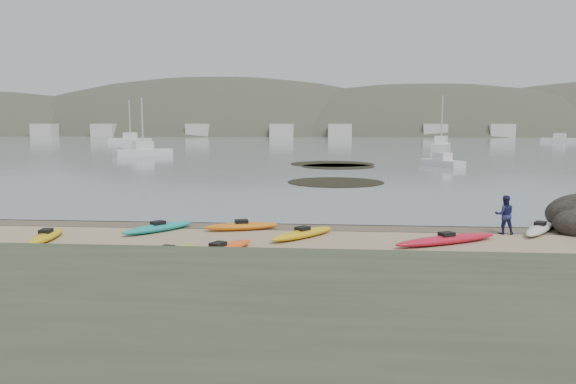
{
  "coord_description": "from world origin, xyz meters",
  "views": [
    {
      "loc": [
        2.15,
        -25.15,
        4.67
      ],
      "look_at": [
        0.0,
        0.0,
        1.5
      ],
      "focal_mm": 35.0,
      "sensor_mm": 36.0,
      "label": 1
    }
  ],
  "objects": [
    {
      "name": "bluff",
      "position": [
        0.0,
        -17.5,
        1.0
      ],
      "size": [
        60.0,
        8.0,
        2.0
      ],
      "primitive_type": "cube",
      "color": "#475138",
      "rests_on": "ground"
    },
    {
      "name": "ground",
      "position": [
        0.0,
        0.0,
        0.0
      ],
      "size": [
        600.0,
        600.0,
        0.0
      ],
      "primitive_type": "plane",
      "color": "tan",
      "rests_on": "ground"
    },
    {
      "name": "far_town",
      "position": [
        6.0,
        145.0,
        2.0
      ],
      "size": [
        199.0,
        5.0,
        4.0
      ],
      "color": "beige",
      "rests_on": "ground"
    },
    {
      "name": "person_east",
      "position": [
        9.19,
        -1.38,
        0.82
      ],
      "size": [
        0.82,
        0.66,
        1.63
      ],
      "primitive_type": "imported",
      "rotation": [
        0.0,
        0.0,
        3.09
      ],
      "color": "navy",
      "rests_on": "ground"
    },
    {
      "name": "moored_boats",
      "position": [
        -0.51,
        77.02,
        0.58
      ],
      "size": [
        103.02,
        78.3,
        1.26
      ],
      "color": "silver",
      "rests_on": "ground"
    },
    {
      "name": "kayaks",
      "position": [
        0.12,
        -3.51,
        0.17
      ],
      "size": [
        21.89,
        9.45,
        0.34
      ],
      "color": "orange",
      "rests_on": "ground"
    },
    {
      "name": "kelp_mats",
      "position": [
        2.05,
        30.41,
        0.03
      ],
      "size": [
        9.26,
        27.09,
        0.04
      ],
      "color": "black",
      "rests_on": "water"
    },
    {
      "name": "far_hills",
      "position": [
        39.38,
        193.97,
        -15.93
      ],
      "size": [
        550.0,
        135.0,
        80.0
      ],
      "color": "#384235",
      "rests_on": "ground"
    },
    {
      "name": "wet_sand",
      "position": [
        0.0,
        -0.3,
        0.0
      ],
      "size": [
        60.0,
        60.0,
        0.0
      ],
      "primitive_type": "plane",
      "color": "brown",
      "rests_on": "ground"
    },
    {
      "name": "water",
      "position": [
        0.0,
        300.0,
        0.01
      ],
      "size": [
        1200.0,
        1200.0,
        0.0
      ],
      "primitive_type": "plane",
      "color": "slate",
      "rests_on": "ground"
    }
  ]
}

